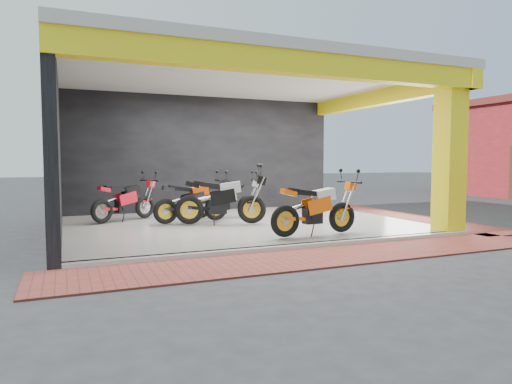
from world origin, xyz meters
The scene contains 16 objects.
ground centered at (0.00, 0.00, 0.00)m, with size 80.00×80.00×0.00m, color #2D2D30.
showroom_floor centered at (0.00, 2.00, 0.05)m, with size 8.00×6.00×0.10m, color silver.
showroom_ceiling centered at (0.00, 2.00, 3.60)m, with size 8.40×6.40×0.20m, color beige.
back_wall centered at (0.00, 5.10, 1.75)m, with size 8.20×0.20×3.50m, color black.
left_wall centered at (-4.10, 2.00, 1.75)m, with size 0.20×6.20×3.50m, color black.
corner_column centered at (3.75, -0.75, 1.75)m, with size 0.50×0.50×3.50m, color yellow.
header_beam_front centered at (0.00, -1.00, 3.30)m, with size 8.40×0.30×0.40m, color yellow.
header_beam_right centered at (4.00, 2.00, 3.30)m, with size 0.30×6.40×0.40m, color yellow.
floor_kerb centered at (0.00, -1.02, 0.05)m, with size 8.00×0.20×0.10m, color silver.
paver_front centered at (0.00, -1.80, 0.01)m, with size 9.00×1.40×0.03m, color brown.
paver_right centered at (4.80, 2.00, 0.01)m, with size 1.40×7.00×0.03m, color brown.
moto_hero centered at (1.33, -0.30, 0.74)m, with size 2.09×0.77×1.27m, color #FF630A, non-canonical shape.
moto_row_a centered at (0.10, 1.61, 0.78)m, with size 2.24×0.83×1.37m, color black, non-canonical shape.
moto_row_b centered at (0.51, 2.83, 0.69)m, with size 1.93×0.71×1.18m, color #9DA0A5, non-canonical shape.
moto_row_c centered at (-0.50, 2.48, 0.70)m, with size 1.98×0.73×1.21m, color black, non-canonical shape.
moto_row_d centered at (-2.03, 3.66, 0.69)m, with size 1.94×0.72×1.18m, color red, non-canonical shape.
Camera 1 is at (-3.94, -8.20, 1.61)m, focal length 32.00 mm.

